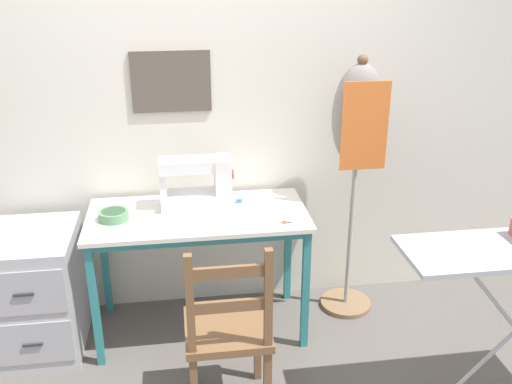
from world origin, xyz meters
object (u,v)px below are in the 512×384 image
at_px(scissors, 289,223).
at_px(filing_cabinet, 40,290).
at_px(sewing_machine, 200,184).
at_px(fabric_bowl, 114,215).
at_px(thread_spool_near_machine, 239,200).
at_px(dress_form, 358,132).
at_px(wooden_chair, 228,332).

relative_size(scissors, filing_cabinet, 0.18).
bearing_deg(scissors, sewing_machine, 146.51).
xyz_separation_m(fabric_bowl, filing_cabinet, (-0.45, 0.01, -0.44)).
relative_size(fabric_bowl, thread_spool_near_machine, 3.68).
bearing_deg(filing_cabinet, sewing_machine, 7.08).
bearing_deg(dress_form, scissors, -145.81).
distance_m(filing_cabinet, dress_form, 2.00).
distance_m(sewing_machine, thread_spool_near_machine, 0.25).
bearing_deg(filing_cabinet, fabric_bowl, -0.91).
distance_m(sewing_machine, filing_cabinet, 1.08).
distance_m(fabric_bowl, wooden_chair, 0.92).
relative_size(sewing_machine, filing_cabinet, 0.59).
bearing_deg(dress_form, wooden_chair, -136.71).
height_order(wooden_chair, dress_form, dress_form).
bearing_deg(wooden_chair, sewing_machine, 95.46).
height_order(thread_spool_near_machine, dress_form, dress_form).
bearing_deg(sewing_machine, scissors, -33.49).
distance_m(scissors, dress_form, 0.67).
bearing_deg(dress_form, thread_spool_near_machine, 179.13).
xyz_separation_m(fabric_bowl, wooden_chair, (0.55, -0.66, -0.34)).
relative_size(sewing_machine, wooden_chair, 0.44).
bearing_deg(sewing_machine, wooden_chair, -84.54).
bearing_deg(wooden_chair, thread_spool_near_machine, 79.34).
xyz_separation_m(thread_spool_near_machine, wooden_chair, (-0.15, -0.79, -0.33)).
height_order(sewing_machine, wooden_chair, sewing_machine).
height_order(fabric_bowl, scissors, fabric_bowl).
xyz_separation_m(sewing_machine, filing_cabinet, (-0.92, -0.11, -0.54)).
xyz_separation_m(sewing_machine, fabric_bowl, (-0.47, -0.12, -0.11)).
height_order(thread_spool_near_machine, filing_cabinet, thread_spool_near_machine).
bearing_deg(wooden_chair, fabric_bowl, 129.73).
bearing_deg(fabric_bowl, scissors, -11.01).
distance_m(thread_spool_near_machine, wooden_chair, 0.87).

